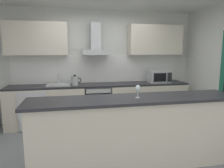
{
  "coord_description": "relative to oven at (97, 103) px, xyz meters",
  "views": [
    {
      "loc": [
        -0.72,
        -3.23,
        1.64
      ],
      "look_at": [
        0.06,
        0.45,
        1.05
      ],
      "focal_mm": 33.5,
      "sensor_mm": 36.0,
      "label": 1
    }
  ],
  "objects": [
    {
      "name": "range_hood",
      "position": [
        -0.0,
        0.13,
        1.33
      ],
      "size": [
        0.62,
        0.45,
        0.72
      ],
      "color": "#B7BABC"
    },
    {
      "name": "oven",
      "position": [
        0.0,
        0.0,
        0.0
      ],
      "size": [
        0.6,
        0.62,
        0.8
      ],
      "color": "slate",
      "rests_on": "ground"
    },
    {
      "name": "backsplash_tile",
      "position": [
        0.09,
        0.33,
        0.77
      ],
      "size": [
        3.94,
        0.02,
        0.66
      ],
      "primitive_type": "cube",
      "color": "white"
    },
    {
      "name": "wine_glass",
      "position": [
        0.3,
        -1.95,
        0.67
      ],
      "size": [
        0.08,
        0.08,
        0.18
      ],
      "color": "silver",
      "rests_on": "counter_island"
    },
    {
      "name": "counter_back",
      "position": [
        0.09,
        0.03,
        -0.01
      ],
      "size": [
        4.08,
        0.6,
        0.9
      ],
      "color": "beige",
      "rests_on": "ground"
    },
    {
      "name": "upper_cabinets",
      "position": [
        0.09,
        0.18,
        1.45
      ],
      "size": [
        4.03,
        0.32,
        0.7
      ],
      "color": "beige"
    },
    {
      "name": "ground",
      "position": [
        0.09,
        -1.41,
        -0.47
      ],
      "size": [
        5.64,
        4.51,
        0.02
      ],
      "primitive_type": "cube",
      "color": "gray"
    },
    {
      "name": "kettle",
      "position": [
        -0.49,
        -0.03,
        0.55
      ],
      "size": [
        0.29,
        0.15,
        0.24
      ],
      "color": "#B7BABC",
      "rests_on": "counter_back"
    },
    {
      "name": "wall_back",
      "position": [
        0.09,
        0.41,
        0.84
      ],
      "size": [
        5.64,
        0.12,
        2.6
      ],
      "primitive_type": "cube",
      "color": "silver",
      "rests_on": "ground"
    },
    {
      "name": "sink",
      "position": [
        -0.84,
        0.01,
        0.47
      ],
      "size": [
        0.5,
        0.4,
        0.26
      ],
      "color": "silver",
      "rests_on": "counter_back"
    },
    {
      "name": "microwave",
      "position": [
        1.49,
        -0.03,
        0.59
      ],
      "size": [
        0.5,
        0.38,
        0.3
      ],
      "color": "#B7BABC",
      "rests_on": "counter_back"
    },
    {
      "name": "counter_island",
      "position": [
        0.29,
        -1.94,
        0.05
      ],
      "size": [
        2.99,
        0.64,
        1.01
      ],
      "color": "beige",
      "rests_on": "ground"
    },
    {
      "name": "refrigerator",
      "position": [
        -1.37,
        -0.0,
        -0.03
      ],
      "size": [
        0.58,
        0.6,
        0.85
      ],
      "color": "white",
      "rests_on": "ground"
    }
  ]
}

